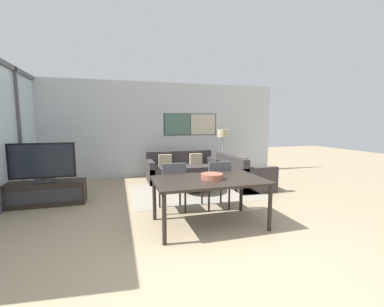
# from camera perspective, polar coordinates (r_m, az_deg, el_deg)

# --- Properties ---
(ground_plane) EXTENTS (24.00, 24.00, 0.00)m
(ground_plane) POSITION_cam_1_polar(r_m,az_deg,el_deg) (3.29, 8.16, -22.62)
(ground_plane) COLOR #9E896B
(wall_back) EXTENTS (7.58, 0.09, 2.80)m
(wall_back) POSITION_cam_1_polar(r_m,az_deg,el_deg) (7.85, -7.27, 5.35)
(wall_back) COLOR silver
(wall_back) RESTS_ON ground_plane
(area_rug) EXTENTS (2.95, 2.03, 0.01)m
(area_rug) POSITION_cam_1_polar(r_m,az_deg,el_deg) (6.07, 0.76, -8.45)
(area_rug) COLOR gray
(area_rug) RESTS_ON ground_plane
(tv_console) EXTENTS (1.50, 0.47, 0.46)m
(tv_console) POSITION_cam_1_polar(r_m,az_deg,el_deg) (5.86, -29.93, -7.68)
(tv_console) COLOR black
(tv_console) RESTS_ON ground_plane
(television) EXTENTS (1.18, 0.20, 0.76)m
(television) POSITION_cam_1_polar(r_m,az_deg,el_deg) (5.74, -30.30, -1.75)
(television) COLOR #2D2D33
(television) RESTS_ON tv_console
(sofa_main) EXTENTS (1.92, 0.90, 0.80)m
(sofa_main) POSITION_cam_1_polar(r_m,az_deg,el_deg) (7.25, -2.30, -3.75)
(sofa_main) COLOR #383333
(sofa_main) RESTS_ON ground_plane
(sofa_side) EXTENTS (0.90, 1.61, 0.80)m
(sofa_side) POSITION_cam_1_polar(r_m,az_deg,el_deg) (6.66, 10.91, -4.86)
(sofa_side) COLOR #383333
(sofa_side) RESTS_ON ground_plane
(coffee_table) EXTENTS (0.97, 0.97, 0.36)m
(coffee_table) POSITION_cam_1_polar(r_m,az_deg,el_deg) (6.01, 0.76, -5.99)
(coffee_table) COLOR black
(coffee_table) RESTS_ON ground_plane
(dining_table) EXTENTS (1.71, 1.04, 0.74)m
(dining_table) POSITION_cam_1_polar(r_m,az_deg,el_deg) (4.02, 3.84, -6.60)
(dining_table) COLOR black
(dining_table) RESTS_ON ground_plane
(dining_chair_left) EXTENTS (0.46, 0.46, 0.91)m
(dining_chair_left) POSITION_cam_1_polar(r_m,az_deg,el_deg) (4.67, -4.28, -6.75)
(dining_chair_left) COLOR #4C4C51
(dining_chair_left) RESTS_ON ground_plane
(dining_chair_centre) EXTENTS (0.46, 0.46, 0.91)m
(dining_chair_centre) POSITION_cam_1_polar(r_m,az_deg,el_deg) (4.84, 5.57, -6.26)
(dining_chair_centre) COLOR #4C4C51
(dining_chair_centre) RESTS_ON ground_plane
(fruit_bowl) EXTENTS (0.34, 0.34, 0.09)m
(fruit_bowl) POSITION_cam_1_polar(r_m,az_deg,el_deg) (4.00, 4.46, -5.01)
(fruit_bowl) COLOR #995642
(fruit_bowl) RESTS_ON dining_table
(floor_lamp) EXTENTS (0.32, 0.32, 1.41)m
(floor_lamp) POSITION_cam_1_polar(r_m,az_deg,el_deg) (7.58, 6.87, 3.56)
(floor_lamp) COLOR #2D2D33
(floor_lamp) RESTS_ON ground_plane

